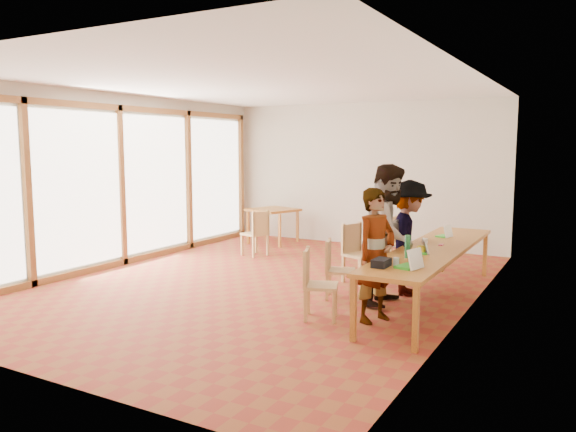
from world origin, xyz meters
name	(u,v)px	position (x,y,z in m)	size (l,w,h in m)	color
ground	(265,284)	(0.00, 0.00, 0.00)	(8.00, 8.00, 0.00)	brown
wall_back	(363,174)	(0.00, 4.00, 1.50)	(6.00, 0.10, 3.00)	beige
wall_front	(27,214)	(0.00, -4.00, 1.50)	(6.00, 0.10, 3.00)	beige
wall_right	(471,194)	(3.00, 0.00, 1.50)	(0.10, 8.00, 3.00)	beige
window_wall	(121,180)	(-2.96, 0.00, 1.50)	(0.10, 8.00, 3.00)	white
ceiling	(264,82)	(0.00, 0.00, 3.02)	(6.00, 8.00, 0.04)	white
communal_table	(433,251)	(2.50, 0.23, 0.70)	(0.80, 4.00, 0.75)	#C5752B
side_table	(273,212)	(-1.75, 3.20, 0.67)	(0.90, 0.90, 0.75)	#C5752B
chair_near	(313,276)	(1.42, -1.19, 0.52)	(0.51, 0.51, 0.46)	tan
chair_mid	(334,263)	(1.26, -0.22, 0.50)	(0.47, 0.47, 0.43)	tan
chair_far	(356,246)	(1.15, 0.82, 0.55)	(0.55, 0.55, 0.48)	tan
chair_empty	(400,236)	(1.43, 2.13, 0.55)	(0.46, 0.46, 0.48)	tan
chair_spare	(258,228)	(-1.26, 1.80, 0.54)	(0.51, 0.51, 0.47)	tan
person_near	(376,255)	(2.11, -0.92, 0.80)	(0.59, 0.38, 1.61)	gray
person_mid	(390,235)	(2.01, -0.10, 0.93)	(0.90, 0.70, 1.86)	gray
person_far	(409,238)	(2.09, 0.47, 0.81)	(1.05, 0.60, 1.63)	gray
laptop_near	(412,263)	(2.62, -1.18, 0.81)	(0.29, 0.31, 0.23)	green
laptop_mid	(422,249)	(2.49, -0.27, 0.80)	(0.27, 0.28, 0.19)	green
laptop_far	(446,234)	(2.44, 1.17, 0.80)	(0.23, 0.25, 0.18)	green
yellow_mug	(421,250)	(2.48, -0.28, 0.80)	(0.12, 0.12, 0.10)	yellow
green_bottle	(407,246)	(2.41, -0.63, 0.89)	(0.07, 0.07, 0.28)	#22753D
clear_glass	(396,261)	(2.43, -1.11, 0.80)	(0.07, 0.07, 0.09)	silver
condiment_cup	(425,241)	(2.30, 0.53, 0.78)	(0.08, 0.08, 0.06)	white
pink_phone	(441,245)	(2.55, 0.43, 0.76)	(0.05, 0.10, 0.01)	#E4436E
black_pouch	(381,263)	(2.30, -1.26, 0.80)	(0.16, 0.26, 0.09)	black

